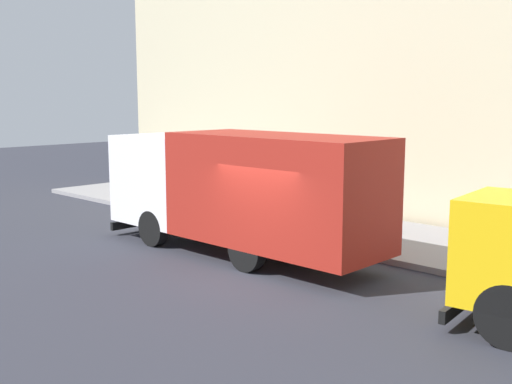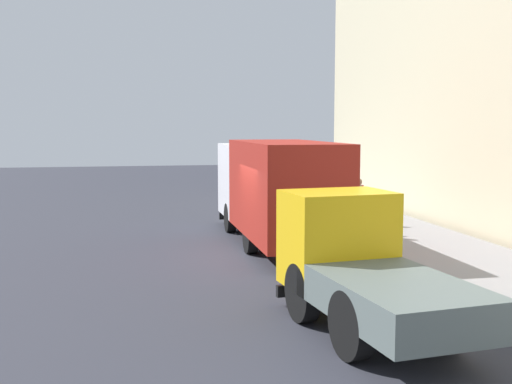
{
  "view_description": "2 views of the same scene",
  "coord_description": "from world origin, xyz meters",
  "px_view_note": "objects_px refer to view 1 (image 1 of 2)",
  "views": [
    {
      "loc": [
        -9.83,
        -9.49,
        4.06
      ],
      "look_at": [
        1.5,
        1.39,
        1.64
      ],
      "focal_mm": 43.38,
      "sensor_mm": 36.0,
      "label": 1
    },
    {
      "loc": [
        -3.17,
        -16.64,
        3.63
      ],
      "look_at": [
        0.73,
        2.23,
        1.56
      ],
      "focal_mm": 43.66,
      "sensor_mm": 36.0,
      "label": 2
    }
  ],
  "objects_px": {
    "pedestrian_third": "(310,204)",
    "pedestrian_standing": "(272,192)",
    "pedestrian_walking": "(289,200)",
    "large_utility_truck": "(239,187)",
    "traffic_cone_orange": "(184,203)"
  },
  "relations": [
    {
      "from": "pedestrian_standing",
      "to": "pedestrian_third",
      "type": "bearing_deg",
      "value": 53.04
    },
    {
      "from": "pedestrian_walking",
      "to": "pedestrian_third",
      "type": "xyz_separation_m",
      "value": [
        0.14,
        -0.67,
        -0.04
      ]
    },
    {
      "from": "large_utility_truck",
      "to": "pedestrian_walking",
      "type": "xyz_separation_m",
      "value": [
        2.5,
        0.44,
        -0.7
      ]
    },
    {
      "from": "pedestrian_walking",
      "to": "pedestrian_third",
      "type": "distance_m",
      "value": 0.69
    },
    {
      "from": "pedestrian_standing",
      "to": "pedestrian_third",
      "type": "height_order",
      "value": "pedestrian_third"
    },
    {
      "from": "pedestrian_walking",
      "to": "pedestrian_third",
      "type": "relative_size",
      "value": 1.05
    },
    {
      "from": "large_utility_truck",
      "to": "pedestrian_standing",
      "type": "height_order",
      "value": "large_utility_truck"
    },
    {
      "from": "pedestrian_walking",
      "to": "traffic_cone_orange",
      "type": "xyz_separation_m",
      "value": [
        -0.3,
        4.45,
        -0.58
      ]
    },
    {
      "from": "pedestrian_walking",
      "to": "pedestrian_standing",
      "type": "bearing_deg",
      "value": -54.48
    },
    {
      "from": "large_utility_truck",
      "to": "pedestrian_walking",
      "type": "distance_m",
      "value": 2.64
    },
    {
      "from": "pedestrian_third",
      "to": "pedestrian_standing",
      "type": "bearing_deg",
      "value": 44.92
    },
    {
      "from": "pedestrian_standing",
      "to": "traffic_cone_orange",
      "type": "height_order",
      "value": "pedestrian_standing"
    },
    {
      "from": "large_utility_truck",
      "to": "pedestrian_third",
      "type": "xyz_separation_m",
      "value": [
        2.64,
        -0.23,
        -0.74
      ]
    },
    {
      "from": "large_utility_truck",
      "to": "traffic_cone_orange",
      "type": "bearing_deg",
      "value": 65.97
    },
    {
      "from": "large_utility_truck",
      "to": "pedestrian_standing",
      "type": "xyz_separation_m",
      "value": [
        3.49,
        2.01,
        -0.75
      ]
    }
  ]
}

